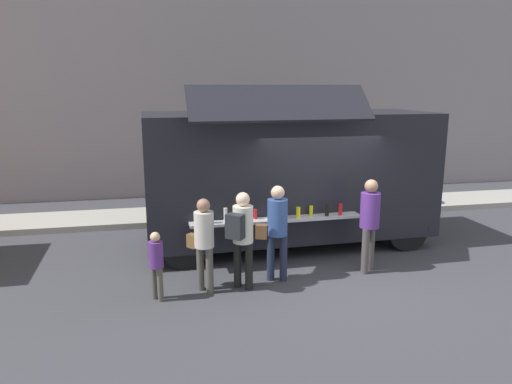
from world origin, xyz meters
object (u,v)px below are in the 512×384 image
object	(u,v)px
trash_bin	(415,192)
child_near_queue	(156,260)
customer_front_ordering	(276,225)
food_truck_main	(288,174)
customer_mid_with_backpack	(242,231)
customer_rear_waiting	(204,237)
customer_extra_browsing	(370,217)

from	to	relation	value
trash_bin	child_near_queue	size ratio (longest dim) A/B	0.83
customer_front_ordering	food_truck_main	bearing A→B (deg)	-1.31
customer_mid_with_backpack	customer_rear_waiting	xyz separation A→B (m)	(-0.65, 0.04, -0.08)
customer_mid_with_backpack	customer_extra_browsing	world-z (taller)	customer_extra_browsing
food_truck_main	customer_rear_waiting	bearing A→B (deg)	-134.83
child_near_queue	trash_bin	bearing A→B (deg)	-7.24
food_truck_main	customer_extra_browsing	bearing A→B (deg)	-63.19
customer_extra_browsing	customer_rear_waiting	bearing A→B (deg)	54.50
customer_front_ordering	customer_rear_waiting	world-z (taller)	customer_front_ordering
customer_front_ordering	customer_extra_browsing	size ratio (longest dim) A/B	0.98
customer_mid_with_backpack	child_near_queue	distance (m)	1.50
food_truck_main	customer_rear_waiting	world-z (taller)	food_truck_main
customer_rear_waiting	customer_extra_browsing	xyz separation A→B (m)	(3.13, 0.26, 0.10)
customer_front_ordering	customer_rear_waiting	bearing A→B (deg)	118.74
food_truck_main	customer_front_ordering	size ratio (longest dim) A/B	3.51
trash_bin	customer_mid_with_backpack	size ratio (longest dim) A/B	0.56
customer_front_ordering	customer_extra_browsing	xyz separation A→B (m)	(1.81, 0.06, 0.02)
food_truck_main	customer_mid_with_backpack	bearing A→B (deg)	-124.03
customer_front_ordering	customer_rear_waiting	xyz separation A→B (m)	(-1.32, -0.21, -0.07)
food_truck_main	trash_bin	xyz separation A→B (m)	(4.45, 2.32, -1.11)
child_near_queue	food_truck_main	bearing A→B (deg)	-0.28
trash_bin	customer_mid_with_backpack	xyz separation A→B (m)	(-5.89, -4.56, 0.57)
customer_rear_waiting	customer_extra_browsing	bearing A→B (deg)	-35.70
trash_bin	customer_extra_browsing	distance (m)	5.49
food_truck_main	trash_bin	distance (m)	5.14
customer_rear_waiting	child_near_queue	world-z (taller)	customer_rear_waiting
customer_rear_waiting	customer_extra_browsing	distance (m)	3.14
food_truck_main	customer_front_ordering	world-z (taller)	food_truck_main
food_truck_main	customer_rear_waiting	size ratio (longest dim) A/B	3.77
trash_bin	food_truck_main	bearing A→B (deg)	-152.46
customer_mid_with_backpack	food_truck_main	bearing A→B (deg)	6.63
customer_extra_browsing	child_near_queue	xyz separation A→B (m)	(-3.92, -0.46, -0.37)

